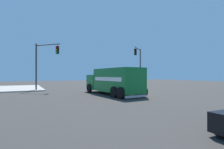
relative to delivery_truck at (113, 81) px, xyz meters
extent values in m
plane|color=#33302D|center=(0.11, -1.30, -1.42)|extent=(100.00, 100.00, 0.00)
cube|color=#146B2D|center=(-0.74, -0.05, 0.10)|extent=(6.19, 2.81, 2.34)
cube|color=#146B2D|center=(3.37, 0.23, -0.22)|extent=(2.06, 2.53, 1.70)
cube|color=black|center=(4.22, 0.29, 0.12)|extent=(0.22, 2.02, 0.88)
cube|color=#B2B2B7|center=(-3.66, -0.25, -1.23)|extent=(0.36, 2.31, 0.21)
cube|color=white|center=(-0.83, 1.16, 0.22)|extent=(5.06, 0.37, 0.36)
cube|color=white|center=(-0.66, -1.26, 0.22)|extent=(5.06, 0.37, 0.36)
cylinder|color=black|center=(3.23, 1.47, -0.92)|extent=(1.02, 0.35, 1.00)
cylinder|color=black|center=(3.40, -1.01, -0.92)|extent=(1.02, 0.35, 1.00)
cylinder|color=black|center=(-2.25, 1.09, -0.92)|extent=(1.02, 0.35, 1.00)
cylinder|color=black|center=(-2.07, -1.39, -0.92)|extent=(1.02, 0.35, 1.00)
cylinder|color=black|center=(-3.29, 1.01, -0.92)|extent=(1.02, 0.35, 1.00)
cylinder|color=black|center=(-3.12, -1.46, -0.92)|extent=(1.02, 0.35, 1.00)
cylinder|color=#38383D|center=(7.65, -9.21, 1.80)|extent=(0.20, 0.20, 6.44)
cylinder|color=#38383D|center=(6.24, -7.67, 4.77)|extent=(2.91, 3.14, 0.12)
cylinder|color=#38383D|center=(5.07, -6.40, 4.65)|extent=(0.03, 0.03, 0.25)
cube|color=black|center=(5.07, -6.40, 4.05)|extent=(0.42, 0.42, 0.95)
sphere|color=red|center=(5.20, -6.28, 4.36)|extent=(0.20, 0.20, 0.20)
sphere|color=#EFA314|center=(5.20, -6.28, 4.05)|extent=(0.20, 0.20, 0.20)
sphere|color=#19CC4C|center=(5.20, -6.28, 3.74)|extent=(0.20, 0.20, 0.20)
cylinder|color=#38383D|center=(8.35, 6.89, 1.69)|extent=(0.20, 0.20, 5.95)
cylinder|color=#38383D|center=(7.00, 5.65, 4.42)|extent=(2.78, 2.57, 0.12)
cylinder|color=#38383D|center=(5.91, 4.65, 4.29)|extent=(0.03, 0.03, 0.25)
cube|color=black|center=(5.91, 4.65, 3.69)|extent=(0.42, 0.42, 0.95)
sphere|color=red|center=(5.79, 4.78, 4.01)|extent=(0.20, 0.20, 0.20)
sphere|color=#EFA314|center=(5.79, 4.78, 3.70)|extent=(0.20, 0.20, 0.20)
sphere|color=#19CC4C|center=(5.79, 4.78, 3.39)|extent=(0.20, 0.20, 0.20)
cylinder|color=black|center=(-12.17, 2.20, -1.11)|extent=(0.23, 0.63, 0.62)
camera|label=1|loc=(-15.65, 8.23, 0.57)|focal=27.22mm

